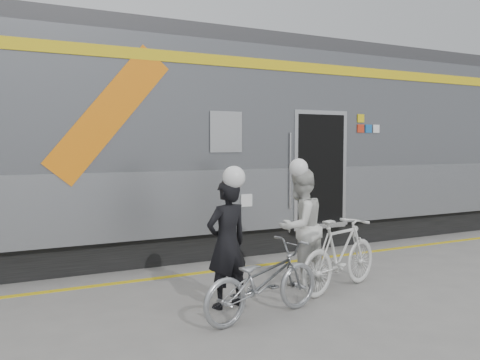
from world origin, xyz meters
TOP-DOWN VIEW (x-y plane):
  - ground at (0.00, 0.00)m, footprint 90.00×90.00m
  - train at (-0.27, 4.19)m, footprint 24.00×3.17m
  - safety_strip at (0.00, 2.15)m, footprint 24.00×0.12m
  - man at (-1.13, 0.44)m, footprint 0.65×0.49m
  - bicycle_left at (-0.93, -0.11)m, footprint 1.77×0.91m
  - woman at (0.28, 0.93)m, footprint 0.97×0.85m
  - bicycle_right at (0.58, 0.38)m, footprint 1.76×0.97m
  - helmet_man at (-1.13, 0.44)m, footprint 0.28×0.28m
  - helmet_woman at (0.28, 0.93)m, footprint 0.27×0.27m

SIDE VIEW (x-z plane):
  - ground at x=0.00m, z-range 0.00..0.00m
  - safety_strip at x=0.00m, z-range 0.00..0.01m
  - bicycle_left at x=-0.93m, z-range 0.00..0.89m
  - bicycle_right at x=0.58m, z-range 0.00..1.02m
  - man at x=-1.13m, z-range 0.00..1.61m
  - woman at x=0.28m, z-range 0.00..1.68m
  - helmet_man at x=-1.13m, z-range 1.61..1.89m
  - helmet_woman at x=0.28m, z-range 1.68..1.95m
  - train at x=-0.27m, z-range 0.00..4.10m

